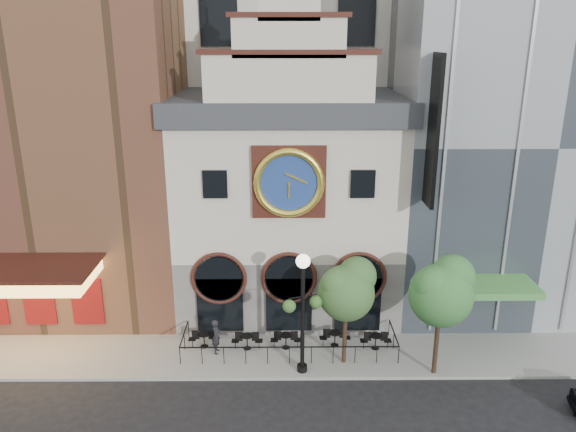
# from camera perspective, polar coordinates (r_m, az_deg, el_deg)

# --- Properties ---
(ground) EXTENTS (120.00, 120.00, 0.00)m
(ground) POSITION_cam_1_polar(r_m,az_deg,el_deg) (27.30, 0.18, -16.37)
(ground) COLOR black
(ground) RESTS_ON ground
(sidewalk) EXTENTS (44.00, 5.00, 0.15)m
(sidewalk) POSITION_cam_1_polar(r_m,az_deg,el_deg) (29.36, 0.12, -13.48)
(sidewalk) COLOR gray
(sidewalk) RESTS_ON ground
(clock_building) EXTENTS (12.60, 8.78, 18.65)m
(clock_building) POSITION_cam_1_polar(r_m,az_deg,el_deg) (31.57, 0.03, 1.99)
(clock_building) COLOR #605E5B
(clock_building) RESTS_ON ground
(theater_building) EXTENTS (14.00, 15.60, 25.00)m
(theater_building) POSITION_cam_1_polar(r_m,az_deg,el_deg) (34.98, -22.34, 12.13)
(theater_building) COLOR brown
(theater_building) RESTS_ON ground
(retail_building) EXTENTS (14.00, 14.40, 20.00)m
(retail_building) POSITION_cam_1_polar(r_m,az_deg,el_deg) (35.49, 21.71, 8.24)
(retail_building) COLOR gray
(retail_building) RESTS_ON ground
(cafe_railing) EXTENTS (10.60, 2.60, 0.90)m
(cafe_railing) POSITION_cam_1_polar(r_m,az_deg,el_deg) (29.09, 0.12, -12.60)
(cafe_railing) COLOR black
(cafe_railing) RESTS_ON sidewalk
(bistro_0) EXTENTS (1.58, 0.68, 0.90)m
(bistro_0) POSITION_cam_1_polar(r_m,az_deg,el_deg) (29.57, -8.53, -12.24)
(bistro_0) COLOR black
(bistro_0) RESTS_ON sidewalk
(bistro_1) EXTENTS (1.58, 0.68, 0.90)m
(bistro_1) POSITION_cam_1_polar(r_m,az_deg,el_deg) (29.19, -4.18, -12.51)
(bistro_1) COLOR black
(bistro_1) RESTS_ON sidewalk
(bistro_2) EXTENTS (1.58, 0.68, 0.90)m
(bistro_2) POSITION_cam_1_polar(r_m,az_deg,el_deg) (29.18, -0.21, -12.47)
(bistro_2) COLOR black
(bistro_2) RESTS_ON sidewalk
(bistro_3) EXTENTS (1.58, 0.68, 0.90)m
(bistro_3) POSITION_cam_1_polar(r_m,az_deg,el_deg) (29.47, 4.79, -12.20)
(bistro_3) COLOR black
(bistro_3) RESTS_ON sidewalk
(bistro_4) EXTENTS (1.58, 0.68, 0.90)m
(bistro_4) POSITION_cam_1_polar(r_m,az_deg,el_deg) (29.47, 8.89, -12.38)
(bistro_4) COLOR black
(bistro_4) RESTS_ON sidewalk
(pedestrian) EXTENTS (0.46, 0.68, 1.80)m
(pedestrian) POSITION_cam_1_polar(r_m,az_deg,el_deg) (28.82, -7.29, -12.04)
(pedestrian) COLOR black
(pedestrian) RESTS_ON sidewalk
(lamppost) EXTENTS (1.84, 1.03, 5.97)m
(lamppost) POSITION_cam_1_polar(r_m,az_deg,el_deg) (25.84, 1.51, -8.60)
(lamppost) COLOR black
(lamppost) RESTS_ON sidewalk
(tree_left) EXTENTS (2.78, 2.68, 5.36)m
(tree_left) POSITION_cam_1_polar(r_m,az_deg,el_deg) (26.60, 6.04, -7.31)
(tree_left) COLOR #382619
(tree_left) RESTS_ON sidewalk
(tree_right) EXTENTS (3.02, 2.91, 5.81)m
(tree_right) POSITION_cam_1_polar(r_m,az_deg,el_deg) (26.45, 15.39, -7.27)
(tree_right) COLOR #382619
(tree_right) RESTS_ON sidewalk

